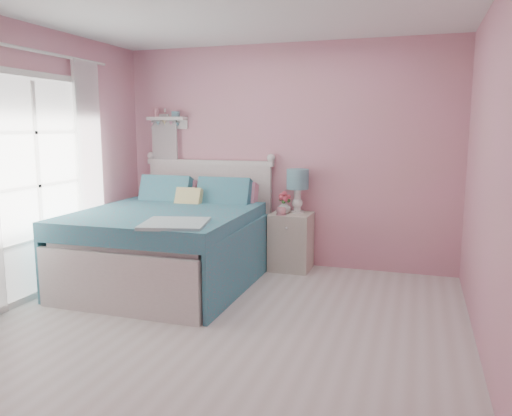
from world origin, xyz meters
The scene contains 12 objects.
floor centered at (0.00, 0.00, 0.00)m, with size 4.50×4.50×0.00m, color beige.
room_shell centered at (0.00, 0.00, 1.58)m, with size 4.50×4.50×4.50m.
bed centered at (-0.95, 1.18, 0.41)m, with size 1.72×2.16×1.24m.
nightstand centered at (0.15, 2.00, 0.33)m, with size 0.46×0.45×0.66m.
table_lamp centered at (0.20, 2.07, 1.01)m, with size 0.25×0.25×0.51m.
vase centered at (0.06, 2.00, 0.74)m, with size 0.14×0.14×0.15m, color silver.
teacup centered at (0.06, 1.87, 0.71)m, with size 0.11×0.11×0.09m, color pink.
roses centered at (0.06, 2.00, 0.85)m, with size 0.14×0.11×0.12m.
wall_shelf centered at (-1.51, 2.19, 1.73)m, with size 0.50×0.15×0.25m.
hanging_dress centered at (-1.55, 2.18, 1.40)m, with size 0.34×0.03×0.72m, color white.
french_door centered at (-1.97, 0.40, 1.07)m, with size 0.04×1.32×2.16m.
curtain_far centered at (-1.92, 1.14, 1.18)m, with size 0.04×0.40×2.32m, color white.
Camera 1 is at (1.51, -3.49, 1.63)m, focal length 35.00 mm.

